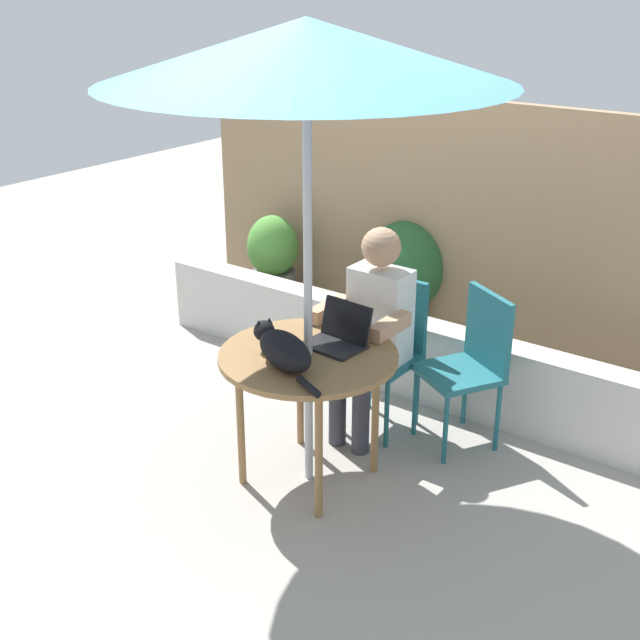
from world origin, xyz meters
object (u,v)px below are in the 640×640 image
cat (283,349)px  chair_occupied (387,340)px  person_seated (373,323)px  patio_table (308,366)px  chair_empty (472,357)px  laptop (340,333)px  patio_umbrella (307,52)px  potted_plant_by_chair (405,275)px  potted_plant_near_fence (273,265)px

cat → chair_occupied: bearing=88.7°
person_seated → patio_table: bearing=-90.0°
chair_empty → cat: cat is taller
patio_table → laptop: laptop is taller
cat → patio_umbrella: bearing=83.2°
chair_occupied → laptop: bearing=-83.8°
patio_table → potted_plant_by_chair: 1.94m
potted_plant_near_fence → potted_plant_by_chair: (1.03, 0.24, 0.07)m
chair_empty → potted_plant_near_fence: (-2.07, 0.75, -0.10)m
patio_umbrella → laptop: patio_umbrella is taller
patio_table → chair_occupied: 0.77m
patio_umbrella → person_seated: patio_umbrella is taller
chair_occupied → cat: (-0.02, -0.94, 0.29)m
patio_table → laptop: size_ratio=2.90×
chair_occupied → chair_empty: 0.51m
chair_empty → person_seated: size_ratio=0.73×
chair_occupied → potted_plant_near_fence: 1.78m
laptop → potted_plant_by_chair: (-0.60, 1.66, -0.30)m
chair_occupied → potted_plant_by_chair: 1.22m
cat → potted_plant_by_chair: cat is taller
patio_umbrella → potted_plant_by_chair: (-0.54, 1.85, -1.70)m
cat → potted_plant_by_chair: (-0.51, 2.03, -0.32)m
patio_table → person_seated: (0.00, 0.60, 0.03)m
chair_empty → potted_plant_by_chair: size_ratio=1.00×
patio_table → potted_plant_by_chair: bearing=106.1°
person_seated → laptop: person_seated is taller
person_seated → patio_umbrella: bearing=-90.0°
chair_empty → potted_plant_near_fence: bearing=160.0°
chair_empty → cat: size_ratio=1.50×
potted_plant_by_chair → chair_empty: bearing=-43.8°
potted_plant_near_fence → potted_plant_by_chair: 1.06m
chair_empty → laptop: laptop is taller
chair_empty → potted_plant_by_chair: 1.44m
person_seated → laptop: 0.43m
patio_table → potted_plant_near_fence: potted_plant_near_fence is taller
laptop → potted_plant_near_fence: laptop is taller
person_seated → cat: 0.79m
chair_empty → potted_plant_near_fence: size_ratio=1.09×
laptop → potted_plant_by_chair: 1.79m
patio_table → patio_umbrella: bearing=0.0°
cat → patio_table: bearing=83.2°
cat → person_seated: bearing=88.4°
chair_occupied → person_seated: 0.23m
patio_table → chair_occupied: (0.00, 0.76, -0.14)m
laptop → chair_occupied: bearing=96.2°
patio_umbrella → person_seated: size_ratio=1.90×
person_seated → potted_plant_near_fence: (-1.56, 1.01, -0.27)m
patio_umbrella → chair_empty: size_ratio=2.61×
laptop → cat: size_ratio=0.53×
potted_plant_by_chair → laptop: bearing=-70.2°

